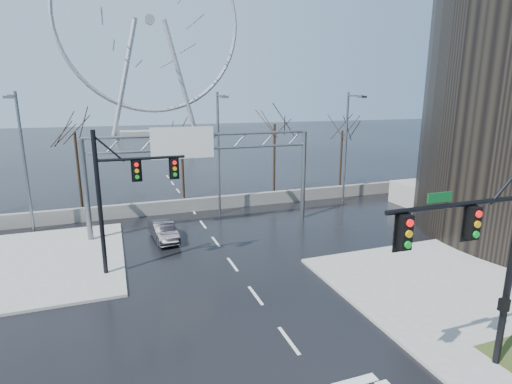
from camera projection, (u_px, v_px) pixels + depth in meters
name	position (u px, v px, depth m)	size (l,w,h in m)	color
ground	(289.00, 340.00, 16.18)	(260.00, 260.00, 0.00)	black
sidewalk_right_ext	(444.00, 280.00, 21.30)	(12.00, 10.00, 0.15)	gray
sidewalk_far	(34.00, 263.00, 23.51)	(10.00, 12.00, 0.15)	gray
barrier_wall	(193.00, 205.00, 34.35)	(52.00, 0.50, 1.10)	slate
signal_mast_near	(486.00, 246.00, 13.05)	(5.52, 0.41, 8.00)	black
signal_mast_far	(121.00, 189.00, 21.31)	(4.72, 0.41, 8.00)	black
sign_gantry	(199.00, 160.00, 28.53)	(16.36, 0.40, 7.60)	slate
streetlight_left	(22.00, 152.00, 27.46)	(0.50, 2.55, 10.00)	slate
streetlight_mid	(219.00, 144.00, 32.08)	(0.50, 2.55, 10.00)	slate
streetlight_right	(348.00, 139.00, 36.04)	(0.50, 2.55, 10.00)	slate
tree_left	(75.00, 141.00, 33.31)	(3.75, 3.75, 7.50)	black
tree_center	(182.00, 145.00, 37.38)	(3.25, 3.25, 6.50)	black
tree_right	(274.00, 132.00, 39.19)	(3.90, 3.90, 7.80)	black
tree_far_right	(342.00, 137.00, 42.48)	(3.40, 3.40, 6.80)	black
ferris_wheel	(150.00, 28.00, 98.61)	(45.00, 6.00, 50.91)	gray
car	(164.00, 231.00, 27.34)	(1.38, 3.95, 1.30)	black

